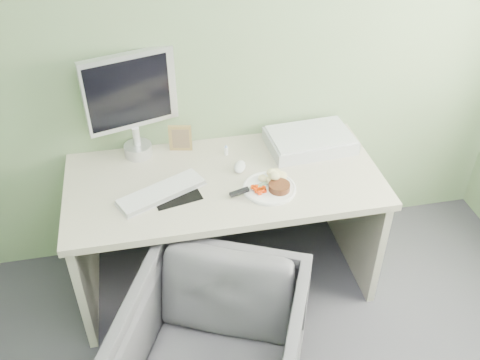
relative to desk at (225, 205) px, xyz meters
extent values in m
plane|color=#6D8960|center=(0.00, 0.38, 0.80)|extent=(3.50, 0.00, 3.50)
cube|color=beige|center=(0.00, 0.00, 0.16)|extent=(1.60, 0.75, 0.04)
cube|color=#B0A996|center=(-0.76, 0.00, -0.20)|extent=(0.04, 0.70, 0.69)
cube|color=#B0A996|center=(0.76, 0.00, -0.20)|extent=(0.04, 0.70, 0.69)
cylinder|color=white|center=(0.20, -0.14, 0.19)|extent=(0.26, 0.26, 0.01)
cylinder|color=black|center=(0.24, -0.16, 0.21)|extent=(0.13, 0.13, 0.03)
ellipsoid|color=tan|center=(0.23, -0.08, 0.23)|extent=(0.13, 0.11, 0.06)
cube|color=#EE3605|center=(0.15, -0.16, 0.22)|extent=(0.08, 0.08, 0.04)
cube|color=silver|center=(0.18, -0.12, 0.21)|extent=(0.15, 0.07, 0.01)
cube|color=black|center=(0.05, -0.16, 0.21)|extent=(0.10, 0.05, 0.02)
cube|color=black|center=(-0.26, -0.07, 0.18)|extent=(0.26, 0.24, 0.00)
cube|color=white|center=(-0.32, -0.07, 0.20)|extent=(0.45, 0.30, 0.02)
ellipsoid|color=white|center=(0.09, 0.05, 0.20)|extent=(0.09, 0.12, 0.04)
cube|color=olive|center=(-0.19, 0.30, 0.26)|extent=(0.12, 0.04, 0.15)
cylinder|color=white|center=(0.05, 0.20, 0.21)|extent=(0.02, 0.02, 0.05)
cone|color=#8FABE4|center=(0.05, 0.20, 0.24)|extent=(0.02, 0.02, 0.02)
cube|color=#A5A8AC|center=(0.51, 0.19, 0.22)|extent=(0.47, 0.33, 0.07)
cylinder|color=silver|center=(-0.42, 0.29, 0.21)|extent=(0.15, 0.15, 0.06)
cylinder|color=silver|center=(-0.42, 0.29, 0.30)|extent=(0.04, 0.04, 0.11)
cube|color=silver|center=(-0.42, 0.32, 0.55)|extent=(0.47, 0.17, 0.40)
cube|color=black|center=(-0.42, 0.30, 0.55)|extent=(0.41, 0.12, 0.35)
imported|color=#3C3B41|center=(-0.18, -0.73, -0.21)|extent=(0.97, 0.98, 0.68)
camera|label=1|loc=(-0.35, -2.13, 1.83)|focal=40.00mm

